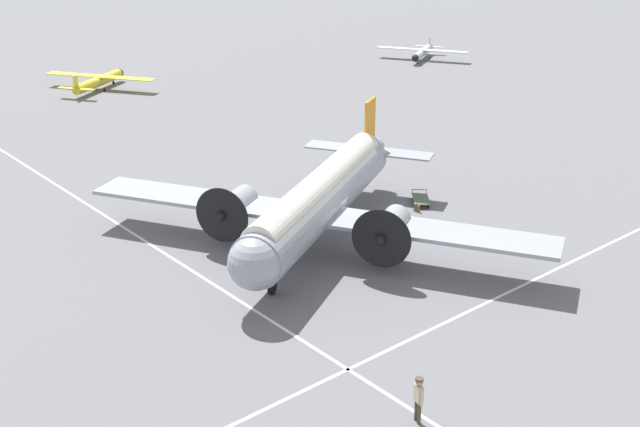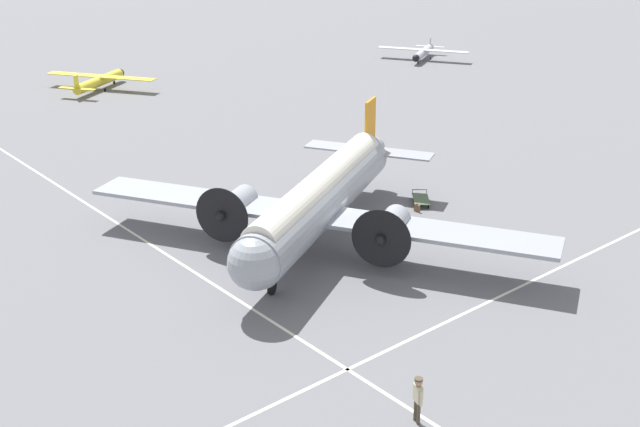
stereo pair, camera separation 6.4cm
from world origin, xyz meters
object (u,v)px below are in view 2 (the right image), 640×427
(suitcase_near_door, at_px, (417,208))
(crew_foreground, at_px, (418,395))
(baggage_cart, at_px, (421,199))
(light_aircraft_distant, at_px, (100,80))
(airliner_main, at_px, (317,201))
(light_aircraft_taxiing, at_px, (423,52))

(suitcase_near_door, bearing_deg, crew_foreground, 133.49)
(suitcase_near_door, xyz_separation_m, baggage_cart, (0.74, -1.12, 0.05))
(suitcase_near_door, distance_m, light_aircraft_distant, 40.56)
(airliner_main, bearing_deg, baggage_cart, 155.23)
(light_aircraft_distant, bearing_deg, airliner_main, -133.24)
(suitcase_near_door, bearing_deg, baggage_cart, -56.40)
(suitcase_near_door, relative_size, light_aircraft_taxiing, 0.05)
(airliner_main, distance_m, crew_foreground, 15.56)
(airliner_main, relative_size, suitcase_near_door, 48.17)
(suitcase_near_door, height_order, light_aircraft_taxiing, light_aircraft_taxiing)
(airliner_main, distance_m, light_aircraft_distant, 41.20)
(baggage_cart, bearing_deg, light_aircraft_distant, -137.00)
(light_aircraft_distant, relative_size, light_aircraft_taxiing, 1.07)
(light_aircraft_taxiing, bearing_deg, baggage_cart, 13.18)
(baggage_cart, relative_size, light_aircraft_taxiing, 0.22)
(crew_foreground, distance_m, light_aircraft_distant, 56.19)
(baggage_cart, bearing_deg, crew_foreground, -5.93)
(airliner_main, height_order, light_aircraft_taxiing, airliner_main)
(crew_foreground, relative_size, light_aircraft_distant, 0.18)
(light_aircraft_distant, height_order, light_aircraft_taxiing, light_aircraft_distant)
(suitcase_near_door, xyz_separation_m, light_aircraft_distant, (40.55, 0.14, 0.64))
(airliner_main, height_order, suitcase_near_door, airliner_main)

